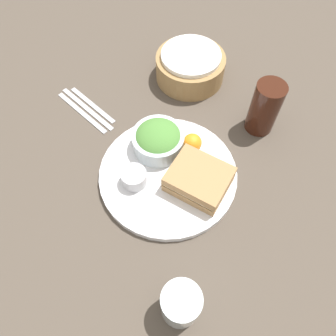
{
  "coord_description": "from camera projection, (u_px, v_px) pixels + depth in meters",
  "views": [
    {
      "loc": [
        0.16,
        -0.34,
        0.66
      ],
      "look_at": [
        0.0,
        0.0,
        0.04
      ],
      "focal_mm": 35.0,
      "sensor_mm": 36.0,
      "label": 1
    }
  ],
  "objects": [
    {
      "name": "orange_wedge",
      "position": [
        192.0,
        143.0,
        0.76
      ],
      "size": [
        0.04,
        0.04,
        0.04
      ],
      "primitive_type": "sphere",
      "color": "orange",
      "rests_on": "plate"
    },
    {
      "name": "water_glass",
      "position": [
        181.0,
        304.0,
        0.57
      ],
      "size": [
        0.07,
        0.07,
        0.1
      ],
      "primitive_type": "cylinder",
      "color": "silver",
      "rests_on": "ground_plane"
    },
    {
      "name": "salad_bowl",
      "position": [
        158.0,
        140.0,
        0.75
      ],
      "size": [
        0.12,
        0.12,
        0.06
      ],
      "color": "silver",
      "rests_on": "plate"
    },
    {
      "name": "drink_glass",
      "position": [
        265.0,
        108.0,
        0.77
      ],
      "size": [
        0.07,
        0.07,
        0.14
      ],
      "primitive_type": "cylinder",
      "color": "#38190F",
      "rests_on": "ground_plane"
    },
    {
      "name": "spoon",
      "position": [
        92.0,
        105.0,
        0.87
      ],
      "size": [
        0.16,
        0.07,
        0.01
      ],
      "primitive_type": "cube",
      "rotation": [
        0.0,
        0.0,
        2.81
      ],
      "color": "#B2B2B7",
      "rests_on": "ground_plane"
    },
    {
      "name": "plate",
      "position": [
        168.0,
        174.0,
        0.75
      ],
      "size": [
        0.31,
        0.31,
        0.02
      ],
      "primitive_type": "cylinder",
      "color": "silver",
      "rests_on": "ground_plane"
    },
    {
      "name": "fork",
      "position": [
        82.0,
        112.0,
        0.85
      ],
      "size": [
        0.18,
        0.07,
        0.01
      ],
      "primitive_type": "cube",
      "rotation": [
        0.0,
        0.0,
        2.81
      ],
      "color": "#B2B2B7",
      "rests_on": "ground_plane"
    },
    {
      "name": "ground_plane",
      "position": [
        168.0,
        176.0,
        0.76
      ],
      "size": [
        4.0,
        4.0,
        0.0
      ],
      "primitive_type": "plane",
      "color": "#4C4238"
    },
    {
      "name": "dressing_cup",
      "position": [
        134.0,
        178.0,
        0.71
      ],
      "size": [
        0.06,
        0.06,
        0.04
      ],
      "primitive_type": "cylinder",
      "color": "#B7B7BC",
      "rests_on": "plate"
    },
    {
      "name": "bread_basket",
      "position": [
        190.0,
        66.0,
        0.89
      ],
      "size": [
        0.19,
        0.19,
        0.08
      ],
      "color": "#997547",
      "rests_on": "ground_plane"
    },
    {
      "name": "knife",
      "position": [
        87.0,
        108.0,
        0.86
      ],
      "size": [
        0.19,
        0.08,
        0.01
      ],
      "primitive_type": "cube",
      "rotation": [
        0.0,
        0.0,
        2.81
      ],
      "color": "#B2B2B7",
      "rests_on": "ground_plane"
    },
    {
      "name": "sandwich",
      "position": [
        199.0,
        178.0,
        0.71
      ],
      "size": [
        0.14,
        0.12,
        0.05
      ],
      "color": "#A37A4C",
      "rests_on": "plate"
    }
  ]
}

